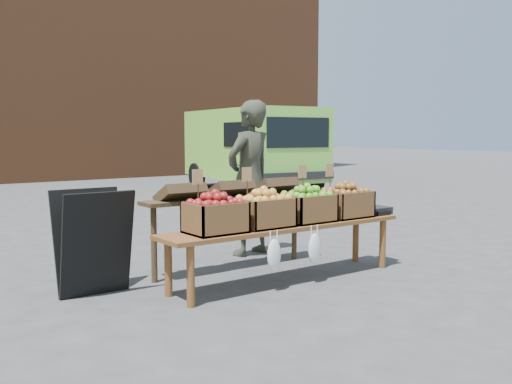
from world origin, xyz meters
TOP-DOWN VIEW (x-y plane):
  - ground at (0.00, 0.00)m, footprint 80.00×80.00m
  - delivery_van at (4.40, 7.17)m, footprint 2.69×4.84m
  - vendor at (-0.15, 0.95)m, footprint 0.76×0.58m
  - chalkboard_sign at (-2.31, 0.37)m, footprint 0.64×0.36m
  - back_table at (-0.78, 0.43)m, footprint 2.10×0.44m
  - display_bench at (-0.60, -0.29)m, footprint 2.70×0.56m
  - crate_golden_apples at (-1.42, -0.29)m, footprint 0.50×0.40m
  - crate_russet_pears at (-0.87, -0.29)m, footprint 0.50×0.40m
  - crate_red_apples at (-0.32, -0.29)m, footprint 0.50×0.40m
  - crate_green_apples at (0.23, -0.29)m, footprint 0.50×0.40m
  - weighing_scale at (0.65, -0.29)m, footprint 0.34×0.30m

SIDE VIEW (x-z plane):
  - ground at x=0.00m, z-range 0.00..0.00m
  - display_bench at x=-0.60m, z-range 0.00..0.57m
  - chalkboard_sign at x=-2.31m, z-range 0.00..0.97m
  - back_table at x=-0.78m, z-range 0.00..1.04m
  - weighing_scale at x=0.65m, z-range 0.57..0.65m
  - crate_golden_apples at x=-1.42m, z-range 0.57..0.85m
  - crate_russet_pears at x=-0.87m, z-range 0.57..0.85m
  - crate_red_apples at x=-0.32m, z-range 0.57..0.85m
  - crate_green_apples at x=0.23m, z-range 0.57..0.85m
  - vendor at x=-0.15m, z-range 0.00..1.86m
  - delivery_van at x=4.40m, z-range 0.00..2.06m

